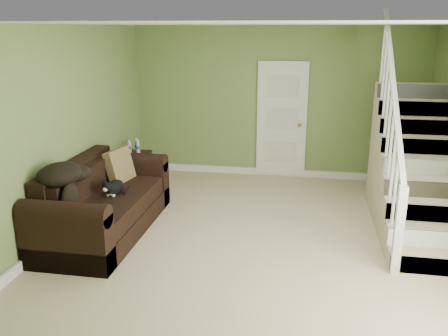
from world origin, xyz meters
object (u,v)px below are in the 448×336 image
at_px(sofa, 102,206).
at_px(banana, 100,213).
at_px(side_table, 136,168).
at_px(cat, 114,188).

bearing_deg(sofa, banana, -66.59).
distance_m(sofa, side_table, 1.94).
distance_m(side_table, banana, 2.64).
xyz_separation_m(cat, banana, (0.12, -0.69, -0.07)).
bearing_deg(cat, banana, -72.52).
xyz_separation_m(sofa, side_table, (-0.25, 1.92, -0.07)).
distance_m(sofa, cat, 0.29).
bearing_deg(side_table, sofa, -82.52).
height_order(side_table, banana, side_table).
xyz_separation_m(sofa, banana, (0.28, -0.65, 0.18)).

